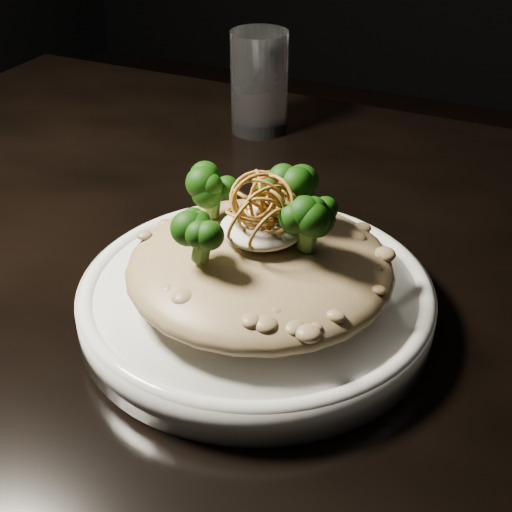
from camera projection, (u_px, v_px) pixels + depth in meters
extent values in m
cube|color=black|center=(254.00, 281.00, 0.63)|extent=(1.10, 0.80, 0.04)
cylinder|color=black|center=(88.00, 292.00, 1.26)|extent=(0.05, 0.05, 0.71)
cylinder|color=white|center=(256.00, 301.00, 0.55)|extent=(0.27, 0.27, 0.03)
ellipsoid|color=brown|center=(260.00, 267.00, 0.52)|extent=(0.20, 0.20, 0.04)
ellipsoid|color=silver|center=(262.00, 227.00, 0.51)|extent=(0.06, 0.06, 0.02)
cylinder|color=white|center=(259.00, 83.00, 0.83)|extent=(0.07, 0.07, 0.12)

